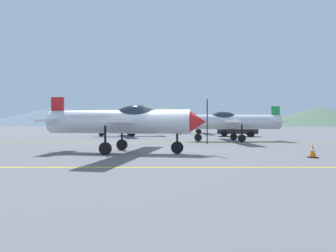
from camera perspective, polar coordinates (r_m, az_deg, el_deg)
ground_plane at (r=14.95m, az=-0.17°, el=-5.25°), size 400.00×400.00×0.00m
apron_line_near at (r=10.26m, az=-0.12°, el=-7.96°), size 80.00×0.16×0.01m
apron_line_far at (r=22.17m, az=-0.21°, el=-3.30°), size 80.00×0.16×0.01m
airplane_near at (r=15.32m, az=-8.66°, el=0.98°), size 8.44×9.65×2.89m
airplane_mid at (r=24.94m, az=11.71°, el=0.86°), size 8.37×9.64×2.89m
airplane_far at (r=33.64m, az=-8.30°, el=0.82°), size 8.45×9.60×2.89m
airplane_back at (r=41.38m, az=6.33°, el=0.80°), size 8.34×9.62×2.89m
car_sedan at (r=33.58m, az=12.73°, el=-0.53°), size 4.51×2.48×1.62m
traffic_cone_front at (r=14.54m, az=25.69°, el=-4.35°), size 0.36×0.36×0.59m
hill_left at (r=176.31m, az=-21.00°, el=1.80°), size 78.32×78.32×10.20m
hill_centerleft at (r=142.79m, az=-1.32°, el=1.85°), size 57.58×57.58×8.86m
hill_centerright at (r=156.48m, az=26.83°, el=1.65°), size 66.81×66.81×8.77m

